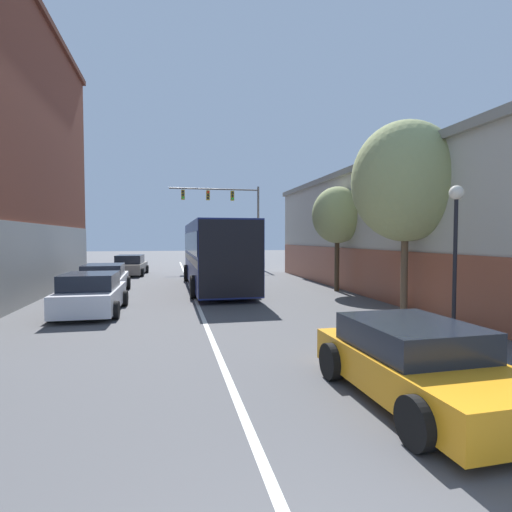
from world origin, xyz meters
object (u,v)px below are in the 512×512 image
object	(u,v)px
bus	(215,251)
parked_car_left_mid	(91,294)
street_tree_far	(337,215)
parked_car_left_near	(104,279)
street_lamp	(455,240)
traffic_signal_gantry	(230,208)
street_tree_near	(406,182)
parked_car_left_far	(130,266)
hatchback_foreground	(417,363)

from	to	relation	value
bus	parked_car_left_mid	distance (m)	8.00
bus	street_tree_far	world-z (taller)	street_tree_far
parked_car_left_near	street_lamp	xyz separation A→B (m)	(10.14, -10.70, 1.88)
parked_car_left_mid	traffic_signal_gantry	world-z (taller)	traffic_signal_gantry
bus	traffic_signal_gantry	bearing A→B (deg)	-12.38
street_tree_far	parked_car_left_near	bearing A→B (deg)	172.68
street_lamp	street_tree_near	size ratio (longest dim) A/B	0.59
parked_car_left_far	traffic_signal_gantry	world-z (taller)	traffic_signal_gantry
parked_car_left_mid	street_tree_near	distance (m)	11.56
street_lamp	street_tree_near	world-z (taller)	street_tree_near
bus	hatchback_foreground	xyz separation A→B (m)	(1.57, -15.10, -1.29)
traffic_signal_gantry	street_tree_near	distance (m)	20.94
parked_car_left_mid	street_tree_near	bearing A→B (deg)	-100.67
parked_car_left_mid	street_tree_near	xyz separation A→B (m)	(10.68, -2.07, 3.89)
traffic_signal_gantry	street_tree_far	distance (m)	15.41
traffic_signal_gantry	street_tree_far	size ratio (longest dim) A/B	1.47
street_tree_far	bus	bearing A→B (deg)	155.82
parked_car_left_far	parked_car_left_near	bearing A→B (deg)	-178.57
parked_car_left_near	street_tree_near	world-z (taller)	street_tree_near
street_lamp	parked_car_left_near	bearing A→B (deg)	133.46
parked_car_left_near	traffic_signal_gantry	xyz separation A→B (m)	(7.98, 13.63, 4.46)
parked_car_left_mid	parked_car_left_far	xyz separation A→B (m)	(-0.05, 14.55, -0.00)
street_tree_near	hatchback_foreground	bearing A→B (deg)	-121.06
street_tree_far	hatchback_foreground	bearing A→B (deg)	-108.12
parked_car_left_near	parked_car_left_far	distance (m)	9.55
parked_car_left_near	street_tree_near	distance (m)	13.66
traffic_signal_gantry	street_lamp	xyz separation A→B (m)	(2.16, -24.33, -2.58)
parked_car_left_near	traffic_signal_gantry	distance (m)	16.42
street_lamp	bus	bearing A→B (deg)	112.21
hatchback_foreground	street_tree_far	bearing A→B (deg)	-19.50
hatchback_foreground	street_tree_near	xyz separation A→B (m)	(4.15, 6.89, 3.95)
hatchback_foreground	parked_car_left_far	distance (m)	24.41
bus	street_tree_near	bearing A→B (deg)	-145.47
parked_car_left_far	street_lamp	xyz separation A→B (m)	(9.86, -20.24, 1.88)
parked_car_left_mid	hatchback_foreground	bearing A→B (deg)	-143.58
parked_car_left_far	street_tree_near	bearing A→B (deg)	-144.01
bus	parked_car_left_mid	xyz separation A→B (m)	(-4.97, -6.15, -1.23)
street_lamp	street_tree_near	bearing A→B (deg)	76.32
parked_car_left_far	street_tree_near	distance (m)	20.16
bus	traffic_signal_gantry	distance (m)	13.18
bus	hatchback_foreground	size ratio (longest dim) A/B	2.73
traffic_signal_gantry	street_lamp	size ratio (longest dim) A/B	1.90
parked_car_left_far	street_lamp	size ratio (longest dim) A/B	1.18
parked_car_left_far	street_lamp	world-z (taller)	street_lamp
parked_car_left_near	traffic_signal_gantry	bearing A→B (deg)	-32.06
bus	parked_car_left_mid	bearing A→B (deg)	140.73
bus	traffic_signal_gantry	xyz separation A→B (m)	(2.67, 12.50, 3.23)
traffic_signal_gantry	street_lamp	bearing A→B (deg)	-84.93
parked_car_left_far	street_lamp	distance (m)	22.59
parked_car_left_mid	street_tree_far	bearing A→B (deg)	-71.04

